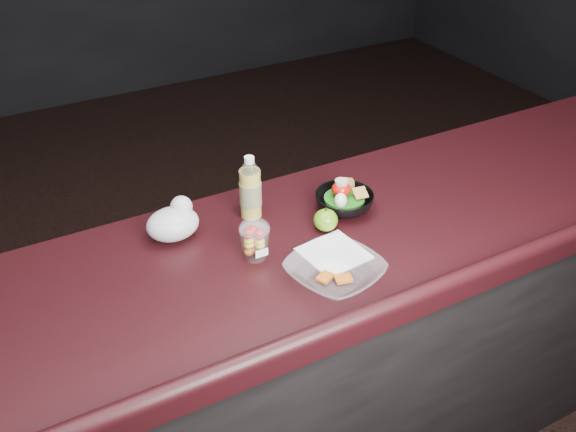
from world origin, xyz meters
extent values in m
cube|color=black|center=(0.00, 0.30, 0.49)|extent=(4.00, 0.65, 0.98)
cube|color=black|center=(0.00, 0.30, 1.00)|extent=(4.06, 0.71, 0.04)
cylinder|color=gold|center=(0.04, 0.49, 1.10)|extent=(0.06, 0.06, 0.15)
cylinder|color=white|center=(0.04, 0.49, 1.10)|extent=(0.07, 0.07, 0.15)
cone|color=white|center=(0.04, 0.49, 1.19)|extent=(0.06, 0.06, 0.03)
cylinder|color=white|center=(0.04, 0.49, 1.21)|extent=(0.03, 0.03, 0.02)
cylinder|color=#072D99|center=(0.04, 0.49, 1.10)|extent=(0.07, 0.07, 0.07)
ellipsoid|color=white|center=(-0.04, 0.30, 1.12)|extent=(0.08, 0.08, 0.05)
ellipsoid|color=#43750D|center=(0.20, 0.32, 1.05)|extent=(0.07, 0.07, 0.07)
cylinder|color=black|center=(0.20, 0.32, 1.09)|extent=(0.01, 0.01, 0.01)
ellipsoid|color=silver|center=(-0.20, 0.50, 1.06)|extent=(0.15, 0.12, 0.09)
sphere|color=silver|center=(-0.16, 0.52, 1.10)|extent=(0.06, 0.06, 0.06)
imported|color=black|center=(0.31, 0.39, 1.05)|extent=(0.24, 0.24, 0.06)
cylinder|color=#0F470C|center=(0.31, 0.39, 1.06)|extent=(0.12, 0.12, 0.01)
ellipsoid|color=#B91407|center=(0.30, 0.40, 1.09)|extent=(0.06, 0.06, 0.05)
cylinder|color=beige|center=(0.30, 0.40, 1.11)|extent=(0.04, 0.04, 0.01)
ellipsoid|color=white|center=(0.27, 0.36, 1.08)|extent=(0.04, 0.04, 0.05)
imported|color=silver|center=(0.10, 0.11, 1.05)|extent=(0.29, 0.29, 0.06)
cube|color=#990F0C|center=(0.08, 0.12, 1.03)|extent=(0.05, 0.05, 0.01)
cube|color=#990F0C|center=(0.12, 0.10, 1.03)|extent=(0.05, 0.04, 0.01)
cube|color=white|center=(0.16, 0.21, 1.02)|extent=(0.18, 0.18, 0.00)
camera|label=1|loc=(-0.63, -0.97, 2.10)|focal=40.00mm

